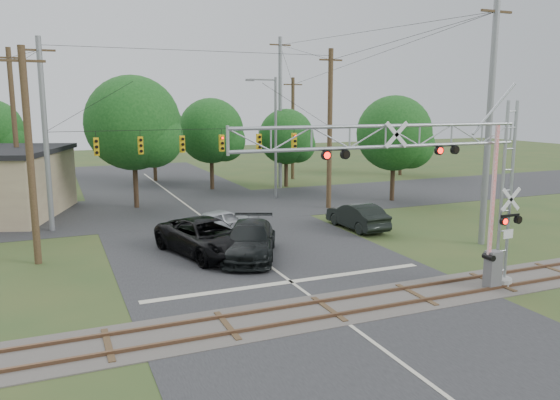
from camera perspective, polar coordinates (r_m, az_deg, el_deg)
name	(u,v)px	position (r m, az deg, el deg)	size (l,w,h in m)	color
ground	(356,330)	(19.47, 7.93, -13.32)	(160.00, 160.00, 0.00)	#2E4620
road_main	(255,256)	(28.01, -2.60, -5.84)	(14.00, 90.00, 0.02)	#262628
road_cross	(190,208)	(41.09, -9.38, -0.80)	(90.00, 12.00, 0.02)	#262628
railroad_track	(329,309)	(21.06, 5.11, -11.31)	(90.00, 3.20, 0.17)	#4C4542
crossing_gantry	(437,177)	(21.96, 16.06, 2.33)	(12.65, 1.00, 7.81)	gray
traffic_signal_span	(215,135)	(36.78, -6.78, 6.81)	(19.34, 0.36, 11.50)	gray
pickup_black	(207,237)	(28.23, -7.64, -3.87)	(3.07, 6.66, 1.85)	black
car_dark	(250,240)	(27.59, -3.17, -4.23)	(2.47, 6.07, 1.76)	black
sedan_silver	(223,221)	(32.80, -6.02, -2.21)	(1.74, 4.33, 1.48)	#A6AAAE
suv_dark	(357,216)	(34.05, 8.06, -1.66)	(1.72, 4.92, 1.62)	black
streetlight	(273,131)	(44.17, -0.69, 7.18)	(2.59, 0.27, 9.72)	gray
utility_poles	(239,126)	(39.74, -4.28, 7.67)	(26.89, 28.25, 13.44)	#3E2C1D
treeline	(162,131)	(48.05, -12.19, 7.11)	(57.64, 26.85, 9.70)	#382819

